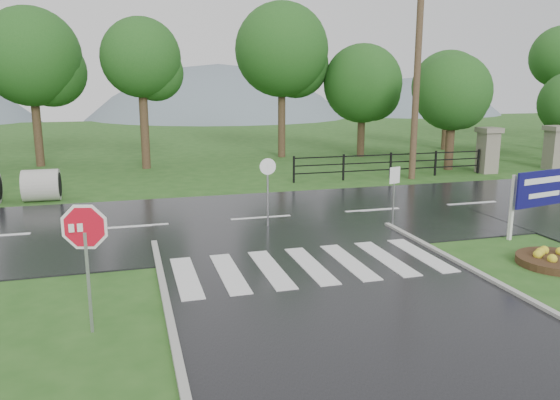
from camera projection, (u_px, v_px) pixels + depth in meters
name	position (u px, v px, depth m)	size (l,w,h in m)	color
ground	(415.00, 369.00, 8.54)	(120.00, 120.00, 0.00)	#27531B
main_road	(261.00, 219.00, 17.94)	(90.00, 8.00, 0.04)	black
crosswalk	(311.00, 265.00, 13.23)	(6.50, 2.80, 0.02)	silver
pillar_west	(488.00, 149.00, 26.81)	(1.00, 1.00, 2.24)	gray
pillar_east	(555.00, 147.00, 27.88)	(1.00, 1.00, 2.24)	gray
fence_west	(391.00, 163.00, 25.50)	(9.58, 0.08, 1.20)	black
hills	(189.00, 233.00, 73.86)	(102.00, 48.00, 48.00)	slate
treeline	(219.00, 160.00, 31.37)	(83.20, 5.20, 10.00)	#194916
stop_sign	(85.00, 238.00, 9.46)	(1.08, 0.31, 2.51)	#939399
estate_billboard	(544.00, 191.00, 15.57)	(2.21, 0.52, 1.97)	silver
flower_bed	(556.00, 259.00, 13.41)	(1.87, 1.87, 0.37)	#332111
reg_sign_small	(394.00, 184.00, 16.72)	(0.40, 0.15, 1.88)	#939399
reg_sign_round	(268.00, 184.00, 16.60)	(0.50, 0.07, 2.16)	#939399
utility_pole_east	(417.00, 78.00, 24.44)	(1.61, 0.30, 9.04)	#473523
entrance_tree_left	(453.00, 93.00, 27.33)	(3.84, 3.84, 5.85)	#3D2B1C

